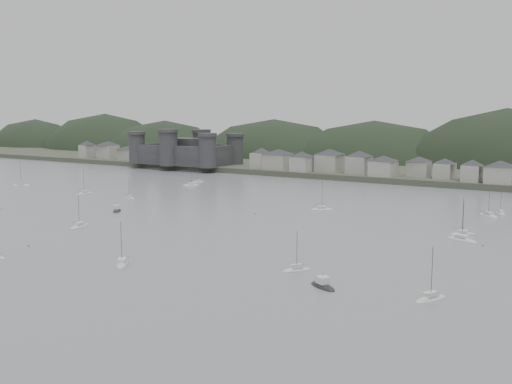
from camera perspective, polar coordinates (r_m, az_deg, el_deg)
The scene contains 9 objects.
ground at distance 153.32m, azimuth -15.42°, elevation -5.42°, with size 900.00×900.00×0.00m, color slate.
far_shore_land at distance 410.88m, azimuth 16.87°, elevation 2.87°, with size 900.00×250.00×3.00m, color #383D2D.
forested_ridge at distance 386.33m, azimuth 16.43°, elevation 0.69°, with size 851.55×103.94×102.57m.
castle at distance 363.41m, azimuth -7.00°, elevation 4.05°, with size 66.00×43.00×20.00m.
waterfront_town at distance 290.04m, azimuth 20.43°, elevation 2.23°, with size 451.48×28.46×12.92m.
moored_fleet at distance 187.83m, azimuth -3.69°, elevation -2.69°, with size 266.72×155.03×12.78m.
motor_launch_near at distance 116.67m, azimuth 6.62°, elevation -9.20°, with size 7.62×5.69×3.74m.
motor_launch_far at distance 209.33m, azimuth -13.60°, elevation -1.78°, with size 6.64×7.34×3.76m.
mooring_buoys at distance 198.05m, azimuth -6.72°, elevation -2.19°, with size 159.41×127.89×0.70m.
Camera 1 is at (111.97, -98.97, 34.27)m, focal length 40.44 mm.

